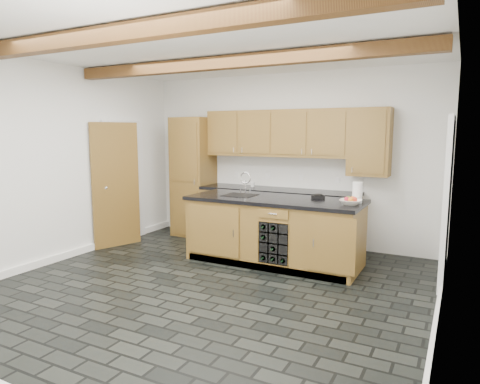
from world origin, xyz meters
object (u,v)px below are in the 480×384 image
at_px(island, 274,231).
at_px(fruit_bowl, 351,202).
at_px(paper_towel, 357,193).
at_px(kitchen_scale, 318,196).

bearing_deg(island, fruit_bowl, -3.45).
xyz_separation_m(island, paper_towel, (1.11, 0.13, 0.60)).
relative_size(island, fruit_bowl, 9.06).
height_order(kitchen_scale, paper_towel, paper_towel).
height_order(island, fruit_bowl, fruit_bowl).
distance_m(island, kitchen_scale, 0.78).
bearing_deg(paper_towel, fruit_bowl, -101.69).
distance_m(fruit_bowl, paper_towel, 0.22).
height_order(kitchen_scale, fruit_bowl, fruit_bowl).
distance_m(island, paper_towel, 1.27).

